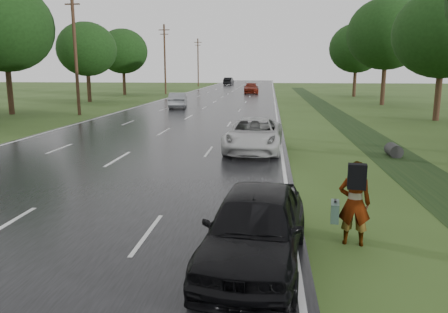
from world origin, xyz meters
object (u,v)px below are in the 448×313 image
pedestrian (353,202)px  white_pickup (254,135)px  silver_sedan (178,100)px  dark_sedan (255,227)px

pedestrian → white_pickup: bearing=-69.0°
white_pickup → silver_sedan: bearing=113.3°
silver_sedan → pedestrian: bearing=100.4°
dark_sedan → silver_sedan: bearing=110.5°
silver_sedan → dark_sedan: bearing=96.6°
pedestrian → dark_sedan: pedestrian is taller
pedestrian → silver_sedan: pedestrian is taller
white_pickup → silver_sedan: white_pickup is taller
white_pickup → dark_sedan: size_ratio=1.20×
pedestrian → dark_sedan: 2.40m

